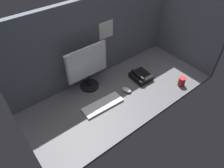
{
  "coord_description": "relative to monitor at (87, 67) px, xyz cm",
  "views": [
    {
      "loc": [
        -93.01,
        -103.65,
        137.31
      ],
      "look_at": [
        -7.73,
        0.0,
        14.0
      ],
      "focal_mm": 33.2,
      "sensor_mm": 36.0,
      "label": 1
    }
  ],
  "objects": [
    {
      "name": "monitor",
      "position": [
        0.0,
        0.0,
        0.0
      ],
      "size": [
        40.78,
        18.0,
        43.0
      ],
      "color": "black",
      "rests_on": "ground_plane"
    },
    {
      "name": "mouse",
      "position": [
        23.47,
        -28.02,
        -21.99
      ],
      "size": [
        8.03,
        10.77,
        3.4
      ],
      "primitive_type": "ellipsoid",
      "rotation": [
        0.0,
        0.0,
        0.28
      ],
      "color": "silver",
      "rests_on": "ground_plane"
    },
    {
      "name": "mug_red_plastic",
      "position": [
        70.84,
        -54.16,
        -19.25
      ],
      "size": [
        6.61,
        6.61,
        8.89
      ],
      "color": "red",
      "rests_on": "ground_plane"
    },
    {
      "name": "cubicle_wall_side",
      "position": [
        106.83,
        -25.13,
        15.53
      ],
      "size": [
        5.0,
        80.0,
        78.45
      ],
      "primitive_type": "cube",
      "color": "#565B66",
      "rests_on": "ground_plane"
    },
    {
      "name": "keyboard",
      "position": [
        -4.89,
        -28.56,
        -22.69
      ],
      "size": [
        37.47,
        14.41,
        2.0
      ],
      "primitive_type": "cube",
      "rotation": [
        0.0,
        0.0,
        -0.04
      ],
      "color": "silver",
      "rests_on": "ground_plane"
    },
    {
      "name": "ground_plane",
      "position": [
        19.33,
        -25.13,
        -25.19
      ],
      "size": [
        180.0,
        80.0,
        3.0
      ],
      "primitive_type": "cube",
      "color": "#515156"
    },
    {
      "name": "desk_phone",
      "position": [
        46.44,
        -23.04,
        -20.5
      ],
      "size": [
        17.9,
        19.8,
        8.8
      ],
      "color": "black",
      "rests_on": "ground_plane"
    },
    {
      "name": "cubicle_wall_back",
      "position": [
        19.35,
        12.37,
        15.54
      ],
      "size": [
        180.0,
        5.5,
        78.45
      ],
      "color": "#565B66",
      "rests_on": "ground_plane"
    }
  ]
}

